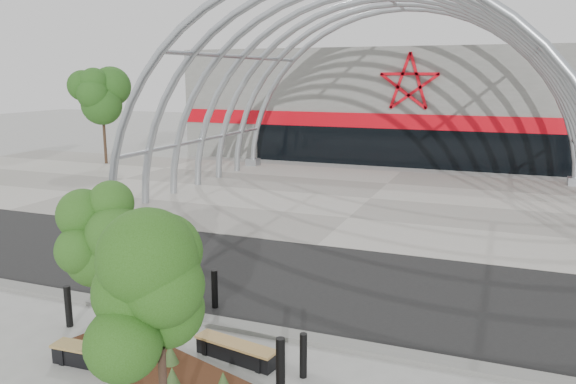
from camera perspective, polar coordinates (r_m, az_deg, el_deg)
ground at (r=14.67m, az=-5.83°, el=-13.03°), size 140.00×140.00×0.00m
road at (r=17.61m, az=-0.60°, el=-8.59°), size 140.00×7.00×0.02m
forecourt at (r=28.66m, az=8.37°, el=-0.67°), size 60.00×17.00×0.04m
kerb at (r=14.44m, az=-6.30°, el=-13.19°), size 60.00×0.50×0.12m
arena_building at (r=45.73m, az=13.68°, el=8.77°), size 34.00×15.24×8.00m
vault_canopy at (r=28.66m, az=8.37°, el=-0.67°), size 20.80×15.80×20.36m
planting_bed at (r=12.76m, az=-13.36°, el=-16.66°), size 5.48×3.14×0.55m
street_tree_0 at (r=13.20m, az=-18.16°, el=-4.24°), size 1.61×1.61×3.66m
street_tree_1 at (r=8.96m, az=-12.98°, el=-10.67°), size 1.63×1.63×3.85m
bench_0 at (r=13.19m, az=-18.94°, el=-15.63°), size 2.06×0.54×0.43m
bench_1 at (r=12.83m, az=-5.35°, el=-15.84°), size 2.03×0.79×0.42m
bollard_0 at (r=15.19m, az=-21.42°, el=-10.76°), size 0.17×0.17×1.06m
bollard_1 at (r=15.55m, az=-9.12°, el=-9.44°), size 0.18×0.18×1.11m
bollard_2 at (r=15.34m, az=-7.46°, el=-9.77°), size 0.17×0.17×1.07m
bollard_3 at (r=11.50m, az=-0.77°, el=-17.20°), size 0.18×0.18×1.14m
bollard_4 at (r=12.03m, az=1.57°, el=-16.27°), size 0.16×0.16×0.97m
bg_tree_0 at (r=41.21m, az=-18.38°, el=9.12°), size 3.00×3.00×6.45m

